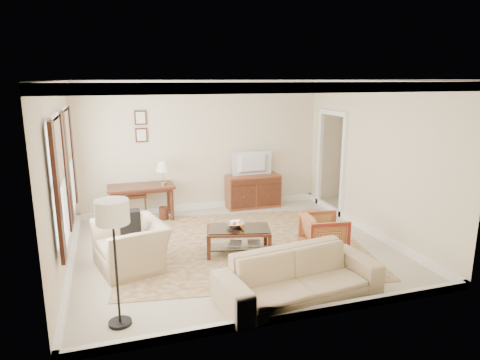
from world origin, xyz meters
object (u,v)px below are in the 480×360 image
sofa (299,269)px  sideboard (253,191)px  coffee_table (238,234)px  striped_armchair (324,231)px  writing_desk (141,191)px  club_armchair (131,238)px  tv (253,156)px

sofa → sideboard: bearing=72.0°
coffee_table → striped_armchair: size_ratio=1.66×
writing_desk → striped_armchair: writing_desk is taller
writing_desk → coffee_table: (1.42, -2.31, -0.29)m
club_armchair → sofa: 2.70m
striped_armchair → club_armchair: bearing=92.5°
sideboard → coffee_table: 2.73m
writing_desk → club_armchair: 2.38m
striped_armchair → sofa: sofa is taller
coffee_table → striped_armchair: striped_armchair is taller
writing_desk → coffee_table: writing_desk is taller
writing_desk → tv: (2.55, 0.15, 0.57)m
sideboard → tv: (0.00, -0.02, 0.82)m
writing_desk → tv: tv is taller
writing_desk → club_armchair: (-0.36, -2.35, -0.14)m
writing_desk → coffee_table: size_ratio=1.15×
striped_armchair → sofa: size_ratio=0.32×
writing_desk → sideboard: 2.56m
tv → club_armchair: tv is taller
coffee_table → sideboard: bearing=65.6°
club_armchair → coffee_table: bearing=77.0°
sofa → club_armchair: bearing=133.6°
tv → sofa: tv is taller
sideboard → tv: tv is taller
striped_armchair → club_armchair: 3.23m
club_armchair → sofa: size_ratio=0.50×
writing_desk → sofa: 4.42m
striped_armchair → sideboard: bearing=14.4°
writing_desk → sofa: (1.73, -4.06, -0.20)m
coffee_table → club_armchair: 1.78m
writing_desk → sideboard: sideboard is taller
sideboard → coffee_table: bearing=-114.4°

